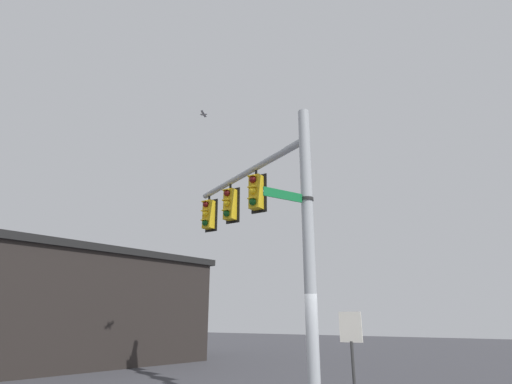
% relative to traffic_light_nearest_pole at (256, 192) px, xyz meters
% --- Properties ---
extents(signal_pole, '(0.29, 0.29, 7.25)m').
position_rel_traffic_light_nearest_pole_xyz_m(signal_pole, '(-2.14, 0.96, -1.99)').
color(signal_pole, '#ADB2B7').
rests_on(signal_pole, ground).
extents(mast_arm, '(5.50, 2.66, 0.20)m').
position_rel_traffic_light_nearest_pole_xyz_m(mast_arm, '(0.57, -0.28, 0.80)').
color(mast_arm, '#ADB2B7').
extents(traffic_light_nearest_pole, '(0.54, 0.49, 1.31)m').
position_rel_traffic_light_nearest_pole_xyz_m(traffic_light_nearest_pole, '(0.00, 0.00, 0.00)').
color(traffic_light_nearest_pole, black).
extents(traffic_light_mid_inner, '(0.54, 0.49, 1.31)m').
position_rel_traffic_light_nearest_pole_xyz_m(traffic_light_mid_inner, '(1.48, -0.68, 0.00)').
color(traffic_light_mid_inner, black).
extents(traffic_light_mid_outer, '(0.54, 0.49, 1.31)m').
position_rel_traffic_light_nearest_pole_xyz_m(traffic_light_mid_outer, '(2.96, -1.35, 0.00)').
color(traffic_light_mid_outer, black).
extents(street_name_sign, '(0.72, 1.36, 0.22)m').
position_rel_traffic_light_nearest_pole_xyz_m(street_name_sign, '(-2.00, 1.27, -0.83)').
color(street_name_sign, '#147238').
extents(bird_flying, '(0.28, 0.44, 0.09)m').
position_rel_traffic_light_nearest_pole_xyz_m(bird_flying, '(2.09, 0.14, 3.19)').
color(bird_flying, gray).
extents(storefront_building, '(8.85, 13.85, 4.89)m').
position_rel_traffic_light_nearest_pole_xyz_m(storefront_building, '(11.17, -0.86, -3.16)').
color(storefront_building, '#282321').
rests_on(storefront_building, ground).
extents(historical_marker, '(0.60, 0.08, 2.13)m').
position_rel_traffic_light_nearest_pole_xyz_m(historical_marker, '(-2.38, -0.87, -4.21)').
color(historical_marker, '#333333').
rests_on(historical_marker, ground).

